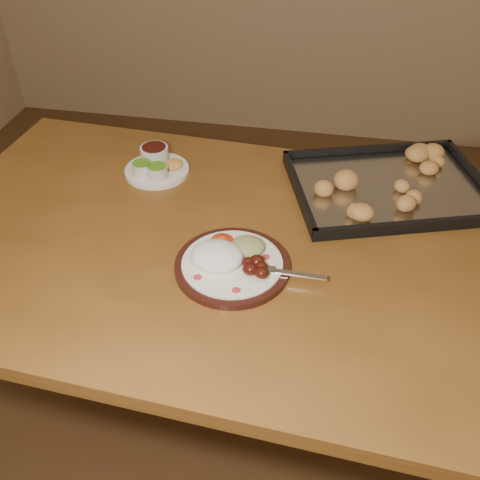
# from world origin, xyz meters

# --- Properties ---
(ground) EXTENTS (4.00, 4.00, 0.00)m
(ground) POSITION_xyz_m (0.00, 0.00, 0.00)
(ground) COLOR #4E2D1A
(ground) RESTS_ON ground
(dining_table) EXTENTS (1.55, 0.99, 0.75)m
(dining_table) POSITION_xyz_m (-0.24, 0.04, 0.65)
(dining_table) COLOR brown
(dining_table) RESTS_ON ground
(dinner_plate) EXTENTS (0.33, 0.25, 0.06)m
(dinner_plate) POSITION_xyz_m (-0.22, -0.05, 0.77)
(dinner_plate) COLOR black
(dinner_plate) RESTS_ON dining_table
(condiment_saucer) EXTENTS (0.18, 0.18, 0.06)m
(condiment_saucer) POSITION_xyz_m (-0.50, 0.29, 0.77)
(condiment_saucer) COLOR silver
(condiment_saucer) RESTS_ON dining_table
(baking_tray) EXTENTS (0.58, 0.50, 0.05)m
(baking_tray) POSITION_xyz_m (0.13, 0.31, 0.77)
(baking_tray) COLOR black
(baking_tray) RESTS_ON dining_table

